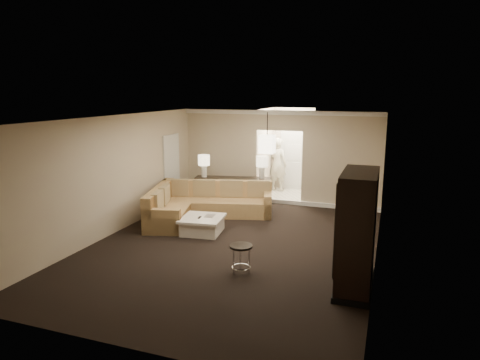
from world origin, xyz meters
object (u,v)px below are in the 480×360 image
at_px(sectional_sofa, 201,204).
at_px(person, 278,161).
at_px(armoire, 356,234).
at_px(coffee_table, 202,225).
at_px(drink_table, 241,253).
at_px(console_table, 233,189).

xyz_separation_m(sectional_sofa, person, (1.12, 3.82, 0.64)).
height_order(armoire, person, armoire).
xyz_separation_m(sectional_sofa, coffee_table, (0.56, -1.14, -0.17)).
bearing_deg(coffee_table, drink_table, -48.41).
distance_m(drink_table, person, 6.91).
xyz_separation_m(coffee_table, drink_table, (1.64, -1.85, 0.18)).
relative_size(drink_table, person, 0.27).
bearing_deg(drink_table, sectional_sofa, 126.38).
distance_m(console_table, person, 2.56).
xyz_separation_m(sectional_sofa, drink_table, (2.20, -2.98, 0.02)).
distance_m(sectional_sofa, console_table, 1.48).
bearing_deg(armoire, console_table, 131.60).
xyz_separation_m(drink_table, person, (-1.08, 6.80, 0.62)).
bearing_deg(console_table, sectional_sofa, -117.69).
height_order(sectional_sofa, drink_table, sectional_sofa).
height_order(console_table, drink_table, console_table).
bearing_deg(sectional_sofa, drink_table, -68.99).
height_order(sectional_sofa, person, person).
relative_size(sectional_sofa, armoire, 1.57).
xyz_separation_m(sectional_sofa, armoire, (4.26, -2.94, 0.62)).
xyz_separation_m(armoire, person, (-3.14, 6.76, 0.02)).
xyz_separation_m(sectional_sofa, console_table, (0.39, 1.42, 0.14)).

